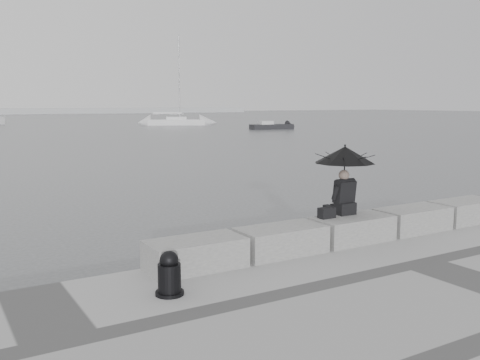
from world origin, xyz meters
TOP-DOWN VIEW (x-y plane):
  - ground at (0.00, 0.00)m, footprint 360.00×360.00m
  - stone_block_far_left at (-3.40, -0.45)m, footprint 1.60×0.80m
  - stone_block_left at (-1.70, -0.45)m, footprint 1.60×0.80m
  - stone_block_centre at (0.00, -0.45)m, footprint 1.60×0.80m
  - stone_block_right at (1.70, -0.45)m, footprint 1.60×0.80m
  - stone_block_far_right at (3.40, -0.45)m, footprint 1.60×0.80m
  - seated_person at (0.01, -0.17)m, footprint 1.19×1.19m
  - bag at (-0.52, -0.29)m, footprint 0.32×0.18m
  - mooring_bollard at (-4.25, -1.35)m, footprint 0.41×0.41m
  - sailboat_right at (24.80, 63.39)m, footprint 8.45×5.38m
  - small_motorboat at (29.80, 46.22)m, footprint 5.53×2.32m

SIDE VIEW (x-z plane):
  - ground at x=0.00m, z-range 0.00..0.00m
  - small_motorboat at x=29.80m, z-range -0.23..0.87m
  - sailboat_right at x=24.80m, z-range -5.93..6.97m
  - stone_block_far_left at x=-3.40m, z-range 0.50..1.00m
  - stone_block_left at x=-1.70m, z-range 0.50..1.00m
  - stone_block_centre at x=0.00m, z-range 0.50..1.00m
  - stone_block_right at x=1.70m, z-range 0.50..1.00m
  - stone_block_far_right at x=3.40m, z-range 0.50..1.00m
  - mooring_bollard at x=-4.25m, z-range 0.45..1.09m
  - bag at x=-0.52m, z-range 1.00..1.20m
  - seated_person at x=0.01m, z-range 1.32..2.71m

